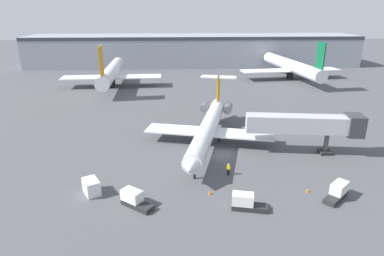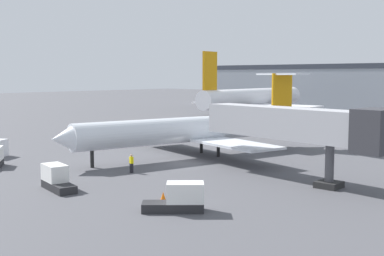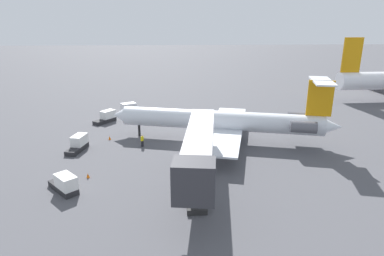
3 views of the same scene
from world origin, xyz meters
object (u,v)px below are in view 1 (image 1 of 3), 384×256
traffic_cone_mid (308,190)px  baggage_tug_trailing (338,192)px  cargo_container_uld (91,187)px  parked_airliner_west_end (111,72)px  traffic_cone_near (210,192)px  regional_jet (209,126)px  ground_crew_marshaller (228,169)px  baggage_tug_spare (246,202)px  jet_bridge (311,125)px  parked_airliner_west_mid (291,66)px  baggage_tug_lead (134,199)px

traffic_cone_mid → baggage_tug_trailing: bearing=-26.0°
cargo_container_uld → parked_airliner_west_end: parked_airliner_west_end is taller
baggage_tug_trailing → traffic_cone_near: (-15.17, 1.59, -0.56)m
regional_jet → ground_crew_marshaller: 11.89m
baggage_tug_spare → parked_airliner_west_end: (-26.02, 63.52, 3.31)m
traffic_cone_mid → parked_airliner_west_end: bearing=119.7°
parked_airliner_west_end → regional_jet: bearing=-61.5°
jet_bridge → parked_airliner_west_mid: (16.03, 57.07, -0.57)m
baggage_tug_trailing → parked_airliner_west_end: bearing=121.2°
traffic_cone_near → baggage_tug_trailing: bearing=-6.0°
jet_bridge → baggage_tug_lead: bearing=-151.9°
ground_crew_marshaller → traffic_cone_mid: size_ratio=3.07×
ground_crew_marshaller → traffic_cone_near: 5.81m
baggage_tug_lead → traffic_cone_mid: size_ratio=7.33×
baggage_tug_spare → regional_jet: bearing=96.6°
baggage_tug_spare → traffic_cone_mid: bearing=21.0°
baggage_tug_spare → parked_airliner_west_end: 68.72m
cargo_container_uld → parked_airliner_west_mid: 82.54m
regional_jet → cargo_container_uld: 22.42m
baggage_tug_lead → baggage_tug_spare: bearing=-5.7°
ground_crew_marshaller → baggage_tug_spare: baggage_tug_spare is taller
baggage_tug_spare → parked_airliner_west_mid: (28.86, 71.97, 3.30)m
jet_bridge → ground_crew_marshaller: size_ratio=10.45×
jet_bridge → parked_airliner_west_end: bearing=128.6°
regional_jet → parked_airliner_west_mid: bearing=59.1°
ground_crew_marshaller → baggage_tug_lead: (-11.95, -7.03, -0.02)m
jet_bridge → cargo_container_uld: jet_bridge is taller
baggage_tug_lead → parked_airliner_west_end: bearing=102.1°
regional_jet → parked_airliner_west_end: 49.70m
regional_jet → jet_bridge: regional_jet is taller
jet_bridge → traffic_cone_near: 20.67m
cargo_container_uld → ground_crew_marshaller: bearing=13.0°
ground_crew_marshaller → cargo_container_uld: bearing=-167.0°
baggage_tug_lead → jet_bridge: bearing=28.1°
regional_jet → parked_airliner_west_mid: parked_airliner_west_mid is taller
jet_bridge → traffic_cone_mid: size_ratio=32.11×
traffic_cone_near → parked_airliner_west_mid: parked_airliner_west_mid is taller
parked_airliner_west_end → traffic_cone_mid: bearing=-60.3°
baggage_tug_trailing → baggage_tug_spare: same height
jet_bridge → baggage_tug_spare: (-12.83, -14.90, -3.88)m
regional_jet → baggage_tug_spare: 20.13m
baggage_tug_trailing → traffic_cone_near: baggage_tug_trailing is taller
traffic_cone_mid → parked_airliner_west_end: parked_airliner_west_end is taller
ground_crew_marshaller → baggage_tug_trailing: baggage_tug_trailing is taller
ground_crew_marshaller → cargo_container_uld: 17.96m
baggage_tug_trailing → baggage_tug_spare: (-11.45, -1.76, 0.00)m
ground_crew_marshaller → parked_airliner_west_end: parked_airliner_west_end is taller
baggage_tug_lead → traffic_cone_mid: 21.19m
baggage_tug_spare → cargo_container_uld: (-18.22, 4.25, 0.09)m
parked_airliner_west_end → cargo_container_uld: bearing=-82.5°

